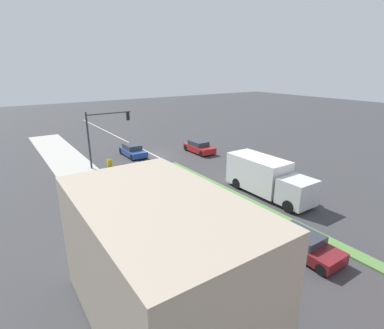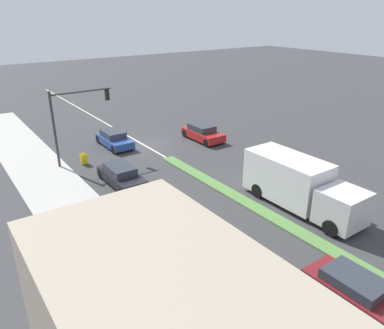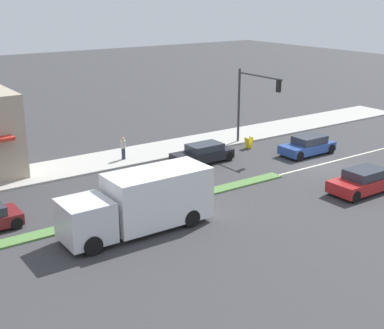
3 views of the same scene
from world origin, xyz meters
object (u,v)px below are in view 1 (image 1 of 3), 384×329
pedestrian (118,194)px  coupe_blue (133,151)px  delivery_truck (266,177)px  hatchback_red (199,147)px  warning_aframe_sign (110,163)px  traffic_signal_main (102,129)px  sedan_dark (137,173)px  sedan_maroon (302,243)px

pedestrian → coupe_blue: size_ratio=0.38×
delivery_truck → hatchback_red: (-2.80, -13.08, -0.80)m
warning_aframe_sign → delivery_truck: size_ratio=0.11×
pedestrian → delivery_truck: (-10.58, 4.55, 0.52)m
traffic_signal_main → delivery_truck: traffic_signal_main is taller
sedan_dark → hatchback_red: size_ratio=1.03×
delivery_truck → sedan_dark: delivery_truck is taller
delivery_truck → hatchback_red: bearing=-102.1°
pedestrian → warning_aframe_sign: pedestrian is taller
delivery_truck → warning_aframe_sign: bearing=-59.6°
delivery_truck → coupe_blue: size_ratio=1.82×
warning_aframe_sign → coupe_blue: 4.37m
traffic_signal_main → coupe_blue: traffic_signal_main is taller
traffic_signal_main → hatchback_red: (-11.12, 1.00, -3.23)m
traffic_signal_main → sedan_dark: size_ratio=1.31×
traffic_signal_main → warning_aframe_sign: bearing=127.7°
warning_aframe_sign → coupe_blue: size_ratio=0.20×
warning_aframe_sign → hatchback_red: (-10.82, 0.60, 0.24)m
pedestrian → sedan_dark: pedestrian is taller
delivery_truck → sedan_maroon: size_ratio=1.78×
warning_aframe_sign → sedan_maroon: sedan_maroon is taller
pedestrian → delivery_truck: size_ratio=0.21×
delivery_truck → sedan_maroon: 8.08m
pedestrian → coupe_blue: (-6.18, -11.57, -0.29)m
sedan_maroon → coupe_blue: 22.84m
traffic_signal_main → sedan_maroon: traffic_signal_main is taller
pedestrian → hatchback_red: pedestrian is taller
warning_aframe_sign → sedan_maroon: (-3.62, 20.40, 0.16)m
hatchback_red → sedan_maroon: bearing=70.0°
hatchback_red → pedestrian: bearing=32.5°
pedestrian → sedan_maroon: (-6.18, 11.27, -0.36)m
traffic_signal_main → pedestrian: bearing=76.7°
sedan_maroon → coupe_blue: (0.00, -22.84, 0.07)m
traffic_signal_main → pedestrian: traffic_signal_main is taller
coupe_blue → pedestrian: bearing=61.9°
traffic_signal_main → warning_aframe_sign: (-0.31, 0.40, -3.47)m
sedan_maroon → coupe_blue: size_ratio=1.02×
traffic_signal_main → delivery_truck: bearing=120.6°
delivery_truck → traffic_signal_main: bearing=-59.4°
sedan_dark → hatchback_red: hatchback_red is taller
sedan_dark → hatchback_red: 10.86m
delivery_truck → coupe_blue: bearing=-74.7°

